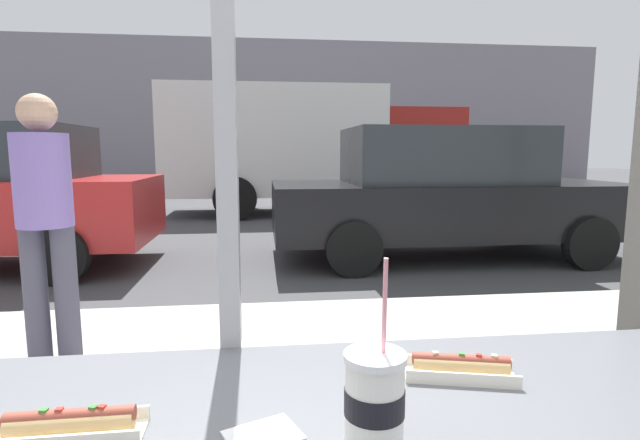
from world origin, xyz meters
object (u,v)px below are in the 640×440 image
hotdog_tray_far (460,367)px  parked_car_black (445,193)px  box_truck (307,145)px  hotdog_tray_near (71,425)px  pedestrian (45,211)px  soda_cup_right (374,400)px

hotdog_tray_far → parked_car_black: 5.65m
box_truck → parked_car_black: bearing=-74.8°
hotdog_tray_far → hotdog_tray_near: bearing=-169.4°
box_truck → pedestrian: bearing=-106.0°
hotdog_tray_near → hotdog_tray_far: same height
hotdog_tray_far → pedestrian: pedestrian is taller
hotdog_tray_far → box_truck: size_ratio=0.04×
parked_car_black → box_truck: bearing=105.2°
hotdog_tray_far → box_truck: box_truck is taller
hotdog_tray_near → parked_car_black: size_ratio=0.05×
hotdog_tray_near → hotdog_tray_far: bearing=10.6°
soda_cup_right → box_truck: box_truck is taller
hotdog_tray_far → box_truck: (0.62, 10.33, 0.60)m
box_truck → hotdog_tray_far: bearing=-93.5°
parked_car_black → soda_cup_right: bearing=-112.1°
soda_cup_right → pedestrian: (-1.48, 2.40, 0.04)m
hotdog_tray_far → parked_car_black: bearing=69.3°
soda_cup_right → pedestrian: size_ratio=0.20×
soda_cup_right → hotdog_tray_far: size_ratio=1.30×
soda_cup_right → pedestrian: bearing=121.6°
hotdog_tray_near → parked_car_black: (2.73, 5.42, -0.08)m
hotdog_tray_far → pedestrian: size_ratio=0.15×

